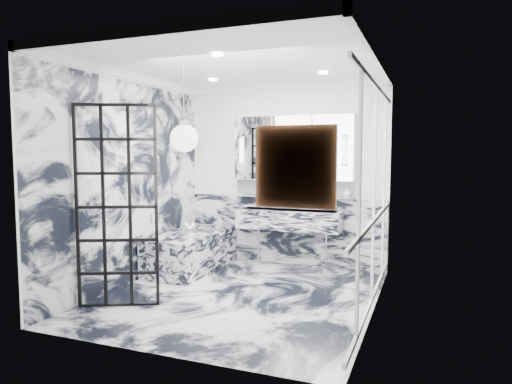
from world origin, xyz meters
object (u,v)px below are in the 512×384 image
at_px(trough_sink, 289,219).
at_px(bathtub, 192,251).
at_px(mirror_cabinet, 293,148).
at_px(crittall_door, 117,207).

relative_size(trough_sink, bathtub, 0.97).
xyz_separation_m(trough_sink, mirror_cabinet, (-0.00, 0.17, 1.09)).
bearing_deg(bathtub, trough_sink, 26.48).
bearing_deg(mirror_cabinet, bathtub, -147.94).
bearing_deg(mirror_cabinet, trough_sink, -90.00).
height_order(crittall_door, mirror_cabinet, mirror_cabinet).
xyz_separation_m(trough_sink, bathtub, (-1.33, -0.66, -0.45)).
bearing_deg(crittall_door, bathtub, 66.26).
distance_m(trough_sink, bathtub, 1.55).
distance_m(crittall_door, trough_sink, 2.77).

